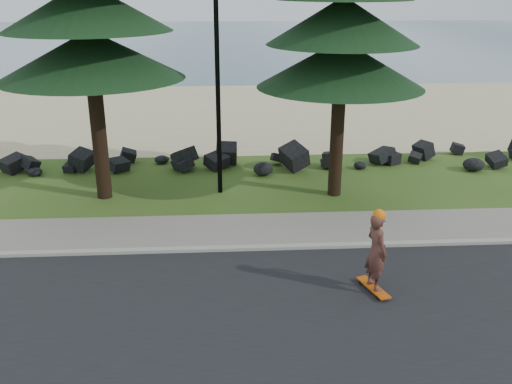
% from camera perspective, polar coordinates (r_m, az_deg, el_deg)
% --- Properties ---
extents(ground, '(160.00, 160.00, 0.00)m').
position_cam_1_polar(ground, '(14.80, -3.58, -4.34)').
color(ground, '#314F18').
rests_on(ground, ground).
extents(road, '(160.00, 7.00, 0.02)m').
position_cam_1_polar(road, '(10.87, -3.54, -14.30)').
color(road, black).
rests_on(road, ground).
extents(kerb, '(160.00, 0.20, 0.10)m').
position_cam_1_polar(kerb, '(13.96, -3.58, -5.70)').
color(kerb, '#9F9C8F').
rests_on(kerb, ground).
extents(sidewalk, '(160.00, 2.00, 0.08)m').
position_cam_1_polar(sidewalk, '(14.96, -3.58, -3.88)').
color(sidewalk, slate).
rests_on(sidewalk, ground).
extents(beach_sand, '(160.00, 15.00, 0.01)m').
position_cam_1_polar(beach_sand, '(28.61, -3.63, 7.95)').
color(beach_sand, beige).
rests_on(beach_sand, ground).
extents(ocean, '(160.00, 58.00, 0.01)m').
position_cam_1_polar(ocean, '(64.73, -3.65, 14.98)').
color(ocean, '#3B5C70').
rests_on(ocean, ground).
extents(seawall_boulders, '(60.00, 2.40, 1.10)m').
position_cam_1_polar(seawall_boulders, '(20.02, -3.60, 2.40)').
color(seawall_boulders, black).
rests_on(seawall_boulders, ground).
extents(lamp_post, '(0.25, 0.14, 8.14)m').
position_cam_1_polar(lamp_post, '(16.76, -3.92, 13.36)').
color(lamp_post, black).
rests_on(lamp_post, ground).
extents(skateboarder, '(0.57, 1.03, 1.86)m').
position_cam_1_polar(skateboarder, '(12.07, 11.93, -5.86)').
color(skateboarder, '#B84A0A').
rests_on(skateboarder, ground).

